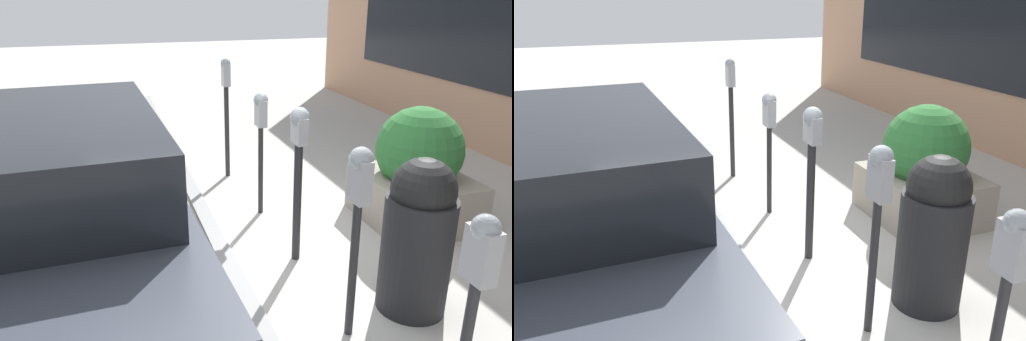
{
  "view_description": "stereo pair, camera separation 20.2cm",
  "coord_description": "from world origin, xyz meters",
  "views": [
    {
      "loc": [
        -3.79,
        1.02,
        2.38
      ],
      "look_at": [
        0.0,
        -0.16,
        0.93
      ],
      "focal_mm": 35.0,
      "sensor_mm": 36.0,
      "label": 1
    },
    {
      "loc": [
        -3.72,
        1.21,
        2.38
      ],
      "look_at": [
        0.0,
        -0.16,
        0.93
      ],
      "focal_mm": 35.0,
      "sensor_mm": 36.0,
      "label": 2
    }
  ],
  "objects": [
    {
      "name": "curb_strip",
      "position": [
        0.0,
        0.08,
        0.02
      ],
      "size": [
        15.55,
        0.16,
        0.04
      ],
      "color": "gray",
      "rests_on": "ground_plane"
    },
    {
      "name": "parked_car_front",
      "position": [
        -0.07,
        1.44,
        0.83
      ],
      "size": [
        4.49,
        1.88,
        1.57
      ],
      "rotation": [
        0.0,
        0.0,
        0.04
      ],
      "color": "#383D47",
      "rests_on": "ground_plane"
    },
    {
      "name": "parking_meter_middle",
      "position": [
        0.02,
        -0.55,
        1.0
      ],
      "size": [
        0.2,
        0.17,
        1.44
      ],
      "color": "#232326",
      "rests_on": "ground_plane"
    },
    {
      "name": "trash_bin",
      "position": [
        -0.95,
        -1.14,
        0.62
      ],
      "size": [
        0.53,
        0.53,
        1.24
      ],
      "color": "black",
      "rests_on": "ground_plane"
    },
    {
      "name": "parking_meter_farthest",
      "position": [
        2.34,
        -0.48,
        1.05
      ],
      "size": [
        0.15,
        0.13,
        1.56
      ],
      "color": "#232326",
      "rests_on": "ground_plane"
    },
    {
      "name": "ground_plane",
      "position": [
        0.0,
        0.0,
        0.0
      ],
      "size": [
        40.0,
        40.0,
        0.0
      ],
      "primitive_type": "plane",
      "color": "#ADAAA3"
    },
    {
      "name": "planter_box",
      "position": [
        0.42,
        -2.06,
        0.55
      ],
      "size": [
        1.15,
        1.03,
        1.25
      ],
      "color": "gray",
      "rests_on": "ground_plane"
    },
    {
      "name": "parking_meter_fourth",
      "position": [
        1.09,
        -0.55,
        1.02
      ],
      "size": [
        0.18,
        0.15,
        1.36
      ],
      "color": "#232326",
      "rests_on": "ground_plane"
    },
    {
      "name": "parking_meter_nearest",
      "position": [
        -2.24,
        -0.5,
        1.05
      ],
      "size": [
        0.15,
        0.13,
        1.47
      ],
      "color": "#232326",
      "rests_on": "ground_plane"
    },
    {
      "name": "parking_meter_second",
      "position": [
        -1.1,
        -0.52,
        1.05
      ],
      "size": [
        0.19,
        0.16,
        1.43
      ],
      "color": "#232326",
      "rests_on": "ground_plane"
    }
  ]
}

